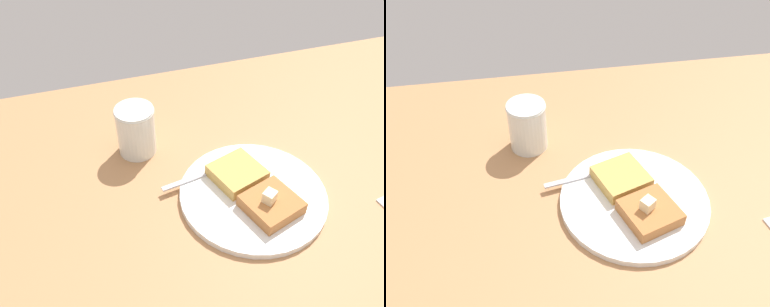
% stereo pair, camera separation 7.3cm
% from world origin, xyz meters
% --- Properties ---
extents(table_surface, '(1.02, 1.02, 0.02)m').
position_xyz_m(table_surface, '(0.00, 0.00, 0.01)').
color(table_surface, '#AD794C').
rests_on(table_surface, ground).
extents(plate, '(0.24, 0.24, 0.01)m').
position_xyz_m(plate, '(0.09, 0.05, 0.03)').
color(plate, white).
rests_on(plate, table_surface).
extents(toast_slice_left, '(0.10, 0.10, 0.02)m').
position_xyz_m(toast_slice_left, '(0.05, 0.04, 0.04)').
color(toast_slice_left, '#AF6D39').
rests_on(toast_slice_left, plate).
extents(toast_slice_middle, '(0.10, 0.10, 0.02)m').
position_xyz_m(toast_slice_middle, '(0.13, 0.06, 0.04)').
color(toast_slice_middle, tan).
rests_on(toast_slice_middle, plate).
extents(butter_pat_primary, '(0.03, 0.03, 0.02)m').
position_xyz_m(butter_pat_primary, '(0.05, 0.04, 0.06)').
color(butter_pat_primary, beige).
rests_on(butter_pat_primary, toast_slice_left).
extents(fork, '(0.04, 0.16, 0.00)m').
position_xyz_m(fork, '(0.15, 0.10, 0.03)').
color(fork, silver).
rests_on(fork, plate).
extents(syrup_jar, '(0.07, 0.07, 0.09)m').
position_xyz_m(syrup_jar, '(0.26, 0.21, 0.06)').
color(syrup_jar, '#331205').
rests_on(syrup_jar, table_surface).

